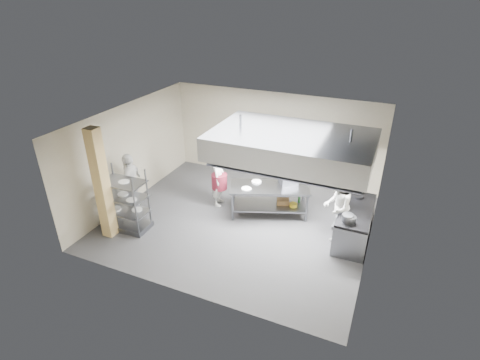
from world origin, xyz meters
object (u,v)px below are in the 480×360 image
at_px(cooking_range, 354,224).
at_px(stockpot, 348,218).
at_px(chef_plating, 132,184).
at_px(island, 269,200).
at_px(griddle, 288,180).
at_px(chef_line, 337,207).
at_px(pass_rack, 125,200).
at_px(chef_head, 219,180).

height_order(cooking_range, stockpot, stockpot).
bearing_deg(chef_plating, island, 95.96).
bearing_deg(cooking_range, chef_plating, -168.72).
distance_m(island, chef_plating, 3.96).
xyz_separation_m(island, griddle, (0.43, 0.38, 0.58)).
bearing_deg(chef_line, pass_rack, -73.91).
bearing_deg(griddle, chef_plating, 165.52).
relative_size(pass_rack, chef_head, 1.05).
bearing_deg(island, stockpot, -43.38).
xyz_separation_m(chef_head, chef_plating, (-2.06, -1.41, 0.10)).
relative_size(island, chef_plating, 1.20).
bearing_deg(chef_head, stockpot, -114.60).
height_order(chef_plating, griddle, chef_plating).
height_order(island, chef_plating, chef_plating).
xyz_separation_m(griddle, stockpot, (1.87, -1.32, -0.03)).
distance_m(cooking_range, chef_line, 0.71).
xyz_separation_m(chef_line, stockpot, (0.35, -0.55, 0.08)).
distance_m(cooking_range, chef_plating, 6.22).
height_order(chef_head, stockpot, chef_head).
bearing_deg(chef_line, cooking_range, 103.80).
xyz_separation_m(pass_rack, chef_plating, (-0.35, 0.73, 0.06)).
distance_m(island, stockpot, 2.54).
bearing_deg(pass_rack, island, 31.87).
relative_size(island, cooking_range, 1.11).
height_order(pass_rack, chef_plating, chef_plating).
height_order(chef_plating, stockpot, chef_plating).
bearing_deg(chef_head, griddle, -89.57).
bearing_deg(chef_line, griddle, -119.63).
distance_m(cooking_range, chef_head, 4.04).
distance_m(pass_rack, cooking_range, 6.06).
bearing_deg(cooking_range, chef_line, -163.40).
xyz_separation_m(chef_line, griddle, (-1.53, 0.77, 0.11)).
relative_size(pass_rack, griddle, 3.53).
bearing_deg(stockpot, pass_rack, -167.40).
relative_size(pass_rack, stockpot, 6.24).
bearing_deg(pass_rack, cooking_range, 16.99).
distance_m(chef_line, chef_plating, 5.70).
height_order(pass_rack, cooking_range, pass_rack).
height_order(chef_head, griddle, chef_head).
relative_size(island, stockpot, 8.00).
height_order(pass_rack, griddle, pass_rack).
bearing_deg(griddle, pass_rack, 175.80).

